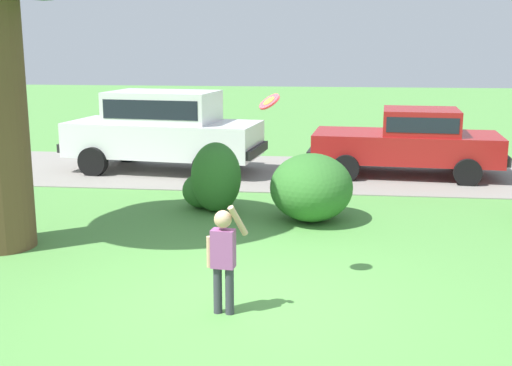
% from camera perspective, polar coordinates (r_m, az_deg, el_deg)
% --- Properties ---
extents(ground_plane, '(80.00, 80.00, 0.00)m').
position_cam_1_polar(ground_plane, '(7.95, -0.45, -10.20)').
color(ground_plane, '#518E42').
extents(driveway_strip, '(28.00, 4.40, 0.02)m').
position_cam_1_polar(driveway_strip, '(15.55, 3.27, 0.91)').
color(driveway_strip, gray).
rests_on(driveway_strip, ground).
extents(shrub_near_tree, '(1.14, 1.06, 1.28)m').
position_cam_1_polar(shrub_near_tree, '(11.96, -3.84, 0.20)').
color(shrub_near_tree, '#33702B').
rests_on(shrub_near_tree, ground).
extents(shrub_centre_left, '(1.43, 1.64, 1.17)m').
position_cam_1_polar(shrub_centre_left, '(11.31, 4.90, -0.55)').
color(shrub_centre_left, '#33702B').
rests_on(shrub_centre_left, ground).
extents(parked_sedan, '(4.52, 2.33, 1.56)m').
position_cam_1_polar(parked_sedan, '(15.51, 13.30, 3.72)').
color(parked_sedan, maroon).
rests_on(parked_sedan, ground).
extents(parked_suv, '(4.88, 2.51, 1.92)m').
position_cam_1_polar(parked_suv, '(15.72, -8.08, 4.87)').
color(parked_suv, white).
rests_on(parked_suv, ground).
extents(child_thrower, '(0.46, 0.24, 1.29)m').
position_cam_1_polar(child_thrower, '(7.35, -2.87, -6.14)').
color(child_thrower, '#383842').
rests_on(child_thrower, ground).
extents(frisbee, '(0.30, 0.27, 0.25)m').
position_cam_1_polar(frisbee, '(7.89, 1.18, 7.12)').
color(frisbee, red).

